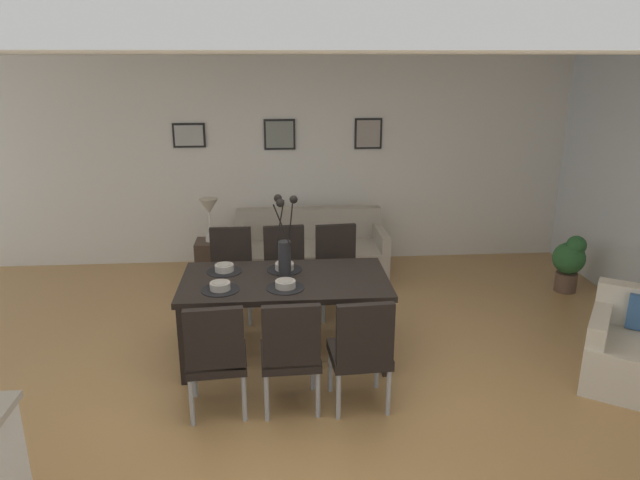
% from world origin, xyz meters
% --- Properties ---
extents(ground_plane, '(9.00, 9.00, 0.00)m').
position_xyz_m(ground_plane, '(0.00, 0.00, 0.00)').
color(ground_plane, tan).
extents(back_wall_panel, '(9.00, 0.10, 2.60)m').
position_xyz_m(back_wall_panel, '(0.00, 3.25, 1.30)').
color(back_wall_panel, white).
rests_on(back_wall_panel, ground).
extents(ceiling_panel, '(9.00, 7.20, 0.08)m').
position_xyz_m(ceiling_panel, '(0.00, 0.40, 2.64)').
color(ceiling_panel, white).
extents(dining_table, '(1.80, 0.96, 0.74)m').
position_xyz_m(dining_table, '(-0.09, 0.61, 0.66)').
color(dining_table, black).
rests_on(dining_table, ground).
extents(dining_chair_near_left, '(0.47, 0.47, 0.92)m').
position_xyz_m(dining_chair_near_left, '(-0.62, -0.27, 0.51)').
color(dining_chair_near_left, black).
rests_on(dining_chair_near_left, ground).
extents(dining_chair_near_right, '(0.44, 0.44, 0.92)m').
position_xyz_m(dining_chair_near_right, '(-0.63, 1.50, 0.51)').
color(dining_chair_near_right, black).
rests_on(dining_chair_near_right, ground).
extents(dining_chair_far_left, '(0.46, 0.46, 0.92)m').
position_xyz_m(dining_chair_far_left, '(-0.07, -0.26, 0.51)').
color(dining_chair_far_left, black).
rests_on(dining_chair_far_left, ground).
extents(dining_chair_far_right, '(0.47, 0.47, 0.92)m').
position_xyz_m(dining_chair_far_right, '(-0.07, 1.52, 0.51)').
color(dining_chair_far_right, black).
rests_on(dining_chair_far_right, ground).
extents(dining_chair_mid_left, '(0.47, 0.47, 0.92)m').
position_xyz_m(dining_chair_mid_left, '(0.46, -0.27, 0.51)').
color(dining_chair_mid_left, black).
rests_on(dining_chair_mid_left, ground).
extents(dining_chair_mid_right, '(0.47, 0.47, 0.92)m').
position_xyz_m(dining_chair_mid_right, '(0.47, 1.53, 0.51)').
color(dining_chair_mid_right, black).
rests_on(dining_chair_mid_right, ground).
extents(centerpiece_vase, '(0.21, 0.23, 0.73)m').
position_xyz_m(centerpiece_vase, '(-0.09, 0.61, 1.02)').
color(centerpiece_vase, '#232326').
rests_on(centerpiece_vase, dining_table).
extents(placemat_near_left, '(0.32, 0.32, 0.01)m').
position_xyz_m(placemat_near_left, '(-0.63, 0.40, 0.74)').
color(placemat_near_left, black).
rests_on(placemat_near_left, dining_table).
extents(bowl_near_left, '(0.17, 0.17, 0.07)m').
position_xyz_m(bowl_near_left, '(-0.63, 0.40, 0.78)').
color(bowl_near_left, '#B2ADA3').
rests_on(bowl_near_left, dining_table).
extents(placemat_near_right, '(0.32, 0.32, 0.01)m').
position_xyz_m(placemat_near_right, '(-0.63, 0.83, 0.74)').
color(placemat_near_right, black).
rests_on(placemat_near_right, dining_table).
extents(bowl_near_right, '(0.17, 0.17, 0.07)m').
position_xyz_m(bowl_near_right, '(-0.63, 0.83, 0.78)').
color(bowl_near_right, '#B2ADA3').
rests_on(bowl_near_right, dining_table).
extents(placemat_far_left, '(0.32, 0.32, 0.01)m').
position_xyz_m(placemat_far_left, '(-0.09, 0.40, 0.74)').
color(placemat_far_left, black).
rests_on(placemat_far_left, dining_table).
extents(bowl_far_left, '(0.17, 0.17, 0.07)m').
position_xyz_m(bowl_far_left, '(-0.09, 0.40, 0.78)').
color(bowl_far_left, '#B2ADA3').
rests_on(bowl_far_left, dining_table).
extents(placemat_far_right, '(0.32, 0.32, 0.01)m').
position_xyz_m(placemat_far_right, '(-0.09, 0.83, 0.74)').
color(placemat_far_right, black).
rests_on(placemat_far_right, dining_table).
extents(bowl_far_right, '(0.17, 0.17, 0.07)m').
position_xyz_m(bowl_far_right, '(-0.09, 0.83, 0.78)').
color(bowl_far_right, '#B2ADA3').
rests_on(bowl_far_right, dining_table).
extents(sofa, '(1.78, 0.84, 0.80)m').
position_xyz_m(sofa, '(0.24, 2.52, 0.28)').
color(sofa, '#A89E8E').
rests_on(sofa, ground).
extents(side_table, '(0.36, 0.36, 0.52)m').
position_xyz_m(side_table, '(-0.93, 2.44, 0.26)').
color(side_table, '#3D2D23').
rests_on(side_table, ground).
extents(table_lamp, '(0.22, 0.22, 0.51)m').
position_xyz_m(table_lamp, '(-0.93, 2.44, 0.89)').
color(table_lamp, beige).
rests_on(table_lamp, side_table).
extents(framed_picture_left, '(0.40, 0.03, 0.30)m').
position_xyz_m(framed_picture_left, '(-1.21, 3.18, 1.66)').
color(framed_picture_left, black).
extents(framed_picture_center, '(0.39, 0.03, 0.38)m').
position_xyz_m(framed_picture_center, '(-0.09, 3.18, 1.66)').
color(framed_picture_center, black).
extents(framed_picture_right, '(0.35, 0.03, 0.38)m').
position_xyz_m(framed_picture_right, '(1.02, 3.18, 1.66)').
color(framed_picture_right, black).
extents(potted_plant, '(0.36, 0.36, 0.67)m').
position_xyz_m(potted_plant, '(3.16, 1.86, 0.37)').
color(potted_plant, brown).
rests_on(potted_plant, ground).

